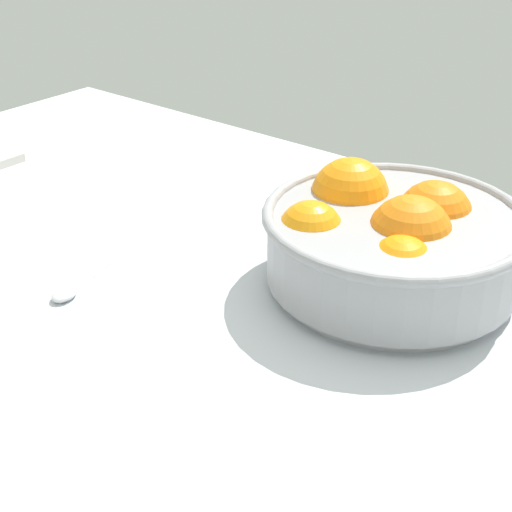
# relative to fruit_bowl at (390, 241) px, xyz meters

# --- Properties ---
(ground_plane) EXTENTS (1.41, 0.80, 0.03)m
(ground_plane) POSITION_rel_fruit_bowl_xyz_m (-0.11, -0.12, -0.07)
(ground_plane) COLOR silver
(fruit_bowl) EXTENTS (0.27, 0.27, 0.12)m
(fruit_bowl) POSITION_rel_fruit_bowl_xyz_m (0.00, 0.00, 0.00)
(fruit_bowl) COLOR #99999E
(fruit_bowl) RESTS_ON ground_plane
(spoon) EXTENTS (0.05, 0.13, 0.01)m
(spoon) POSITION_rel_fruit_bowl_xyz_m (-0.25, -0.20, -0.05)
(spoon) COLOR silver
(spoon) RESTS_ON ground_plane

